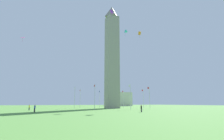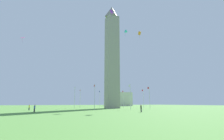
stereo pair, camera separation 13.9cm
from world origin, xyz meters
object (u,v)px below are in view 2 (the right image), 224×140
(flagpole_e, at_px, (75,96))
(flagpole_sw, at_px, (149,97))
(flagpole_w, at_px, (143,98))
(person_blue_shirt, at_px, (34,109))
(kite_orange_box, at_px, (139,33))
(flagpole_nw, at_px, (123,98))
(kite_purple_box, at_px, (112,12))
(kite_pink_diamond, at_px, (23,38))
(flagpole_s, at_px, (130,96))
(flagpole_se, at_px, (95,96))
(flagpole_ne, at_px, (80,98))
(flagpole_n, at_px, (100,98))
(person_black_shirt, at_px, (141,108))
(person_yellow_shirt, at_px, (29,108))
(distant_building, at_px, (118,99))
(kite_cyan_delta, at_px, (125,32))
(obelisk_monument, at_px, (112,54))

(flagpole_e, distance_m, flagpole_sw, 28.20)
(flagpole_w, bearing_deg, person_blue_shirt, 115.90)
(flagpole_w, height_order, kite_orange_box, kite_orange_box)
(flagpole_nw, relative_size, kite_purple_box, 3.00)
(flagpole_nw, bearing_deg, kite_pink_diamond, 118.29)
(flagpole_s, relative_size, flagpole_nw, 1.00)
(flagpole_se, relative_size, kite_pink_diamond, 4.87)
(flagpole_ne, bearing_deg, kite_pink_diamond, 136.67)
(flagpole_n, bearing_deg, flagpole_w, -135.00)
(person_blue_shirt, relative_size, kite_purple_box, 0.62)
(kite_pink_diamond, distance_m, kite_orange_box, 37.96)
(flagpole_n, relative_size, kite_purple_box, 3.00)
(flagpole_s, height_order, flagpole_nw, same)
(kite_pink_diamond, bearing_deg, person_black_shirt, -121.55)
(flagpole_e, xyz_separation_m, person_black_shirt, (-29.78, -9.84, -3.67))
(person_blue_shirt, relative_size, person_black_shirt, 1.02)
(flagpole_nw, bearing_deg, flagpole_w, -157.50)
(flagpole_n, height_order, person_blue_shirt, flagpole_n)
(flagpole_w, xyz_separation_m, person_yellow_shirt, (-8.46, 45.13, -3.70))
(flagpole_se, height_order, kite_orange_box, kite_orange_box)
(flagpole_n, bearing_deg, kite_purple_box, 167.52)
(person_yellow_shirt, distance_m, kite_orange_box, 43.54)
(person_blue_shirt, distance_m, distant_building, 96.59)
(flagpole_e, bearing_deg, person_black_shirt, -161.71)
(flagpole_e, xyz_separation_m, flagpole_sw, (-10.79, -26.06, 0.00))
(person_blue_shirt, bearing_deg, flagpole_sw, -31.51)
(kite_orange_box, xyz_separation_m, kite_purple_box, (0.01, 11.02, 5.92))
(person_black_shirt, bearing_deg, person_blue_shirt, 61.81)
(flagpole_w, relative_size, person_black_shirt, 4.88)
(kite_orange_box, xyz_separation_m, kite_cyan_delta, (7.26, 2.00, 3.21))
(flagpole_sw, xyz_separation_m, person_yellow_shirt, (2.33, 40.66, -3.70))
(obelisk_monument, bearing_deg, distant_building, -27.83)
(flagpole_s, height_order, person_yellow_shirt, flagpole_s)
(flagpole_se, distance_m, kite_purple_box, 29.06)
(flagpole_se, bearing_deg, flagpole_sw, -90.00)
(flagpole_ne, distance_m, kite_pink_diamond, 36.04)
(flagpole_e, bearing_deg, flagpole_w, -90.00)
(kite_pink_diamond, bearing_deg, distant_building, -42.29)
(flagpole_e, xyz_separation_m, flagpole_nw, (10.79, -26.06, 0.00))
(person_blue_shirt, relative_size, person_yellow_shirt, 1.06)
(person_black_shirt, bearing_deg, flagpole_e, 11.03)
(obelisk_monument, height_order, flagpole_e, obelisk_monument)
(flagpole_nw, distance_m, person_blue_shirt, 50.46)
(person_blue_shirt, xyz_separation_m, kite_pink_diamond, (8.28, 4.90, 19.34))
(obelisk_monument, height_order, flagpole_n, obelisk_monument)
(flagpole_nw, relative_size, person_black_shirt, 4.88)
(kite_pink_diamond, bearing_deg, flagpole_e, -54.26)
(flagpole_n, height_order, flagpole_se, same)
(person_black_shirt, bearing_deg, kite_pink_diamond, 51.19)
(person_black_shirt, relative_size, kite_pink_diamond, 1.00)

